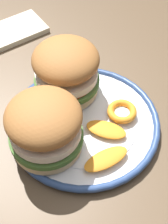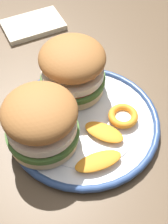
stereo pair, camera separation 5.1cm
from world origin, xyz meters
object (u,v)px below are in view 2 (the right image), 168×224
at_px(dinner_plate, 84,123).
at_px(sandwich_half_left, 42,123).
at_px(dining_table, 77,160).
at_px(sandwich_half_right, 73,68).

bearing_deg(dinner_plate, sandwich_half_left, 13.48).
bearing_deg(dining_table, sandwich_half_left, 4.77).
height_order(dining_table, sandwich_half_left, sandwich_half_left).
xyz_separation_m(dinner_plate, sandwich_half_left, (0.08, 0.02, 0.06)).
bearing_deg(sandwich_half_right, dinner_plate, 83.58).
height_order(dinner_plate, sandwich_half_right, sandwich_half_right).
height_order(dining_table, sandwich_half_right, sandwich_half_right).
distance_m(sandwich_half_left, sandwich_half_right, 0.13).
distance_m(dining_table, sandwich_half_right, 0.18).
distance_m(dinner_plate, sandwich_half_left, 0.10).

